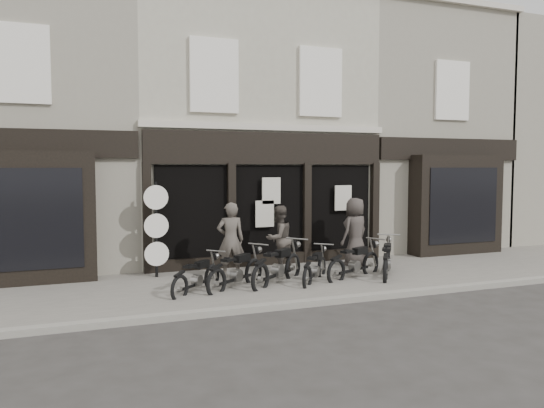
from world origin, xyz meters
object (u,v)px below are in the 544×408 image
object	(u,v)px
man_right	(355,232)
motorcycle_4	(355,265)
motorcycle_1	(237,274)
man_left	(231,240)
advert_sign_post	(156,233)
motorcycle_3	(315,270)
man_centre	(279,238)
motorcycle_5	(387,263)
motorcycle_0	(197,280)
motorcycle_2	(278,270)

from	to	relation	value
man_right	motorcycle_4	bearing A→B (deg)	37.48
motorcycle_1	man_left	bearing A→B (deg)	43.65
man_right	man_left	bearing A→B (deg)	-17.92
man_left	man_right	world-z (taller)	man_right
man_left	advert_sign_post	bearing A→B (deg)	-13.63
motorcycle_3	man_centre	world-z (taller)	man_centre
motorcycle_4	man_right	distance (m)	1.76
man_left	motorcycle_5	bearing A→B (deg)	170.64
advert_sign_post	motorcycle_1	bearing A→B (deg)	-48.40
motorcycle_1	advert_sign_post	distance (m)	2.51
motorcycle_4	motorcycle_5	size ratio (longest dim) A/B	1.03
motorcycle_3	advert_sign_post	world-z (taller)	advert_sign_post
motorcycle_3	man_right	size ratio (longest dim) A/B	0.83
motorcycle_3	man_centre	distance (m)	1.62
motorcycle_1	motorcycle_3	size ratio (longest dim) A/B	1.15
motorcycle_5	motorcycle_0	bearing A→B (deg)	125.48
man_centre	motorcycle_1	bearing A→B (deg)	17.85
man_right	advert_sign_post	size ratio (longest dim) A/B	0.76
motorcycle_0	man_right	bearing A→B (deg)	-27.54
motorcycle_5	man_right	xyz separation A→B (m)	(-0.11, 1.47, 0.66)
motorcycle_3	man_left	distance (m)	2.27
motorcycle_0	motorcycle_4	distance (m)	4.11
motorcycle_2	man_centre	xyz separation A→B (m)	(0.55, 1.34, 0.57)
motorcycle_2	advert_sign_post	bearing A→B (deg)	108.46
motorcycle_4	motorcycle_3	bearing A→B (deg)	157.86
motorcycle_1	man_centre	xyz separation A→B (m)	(1.62, 1.39, 0.59)
motorcycle_0	advert_sign_post	size ratio (longest dim) A/B	0.61
motorcycle_0	motorcycle_3	world-z (taller)	motorcycle_3
motorcycle_2	motorcycle_3	bearing A→B (deg)	-45.19
motorcycle_3	man_centre	xyz separation A→B (m)	(-0.39, 1.44, 0.63)
motorcycle_4	motorcycle_5	world-z (taller)	motorcycle_5
man_centre	motorcycle_3	bearing A→B (deg)	82.45
motorcycle_5	advert_sign_post	distance (m)	5.99
motorcycle_1	man_left	world-z (taller)	man_left
motorcycle_4	man_centre	distance (m)	2.16
motorcycle_0	motorcycle_2	xyz separation A→B (m)	(2.02, 0.12, 0.07)
motorcycle_1	motorcycle_5	xyz separation A→B (m)	(4.07, -0.07, 0.02)
man_centre	man_left	bearing A→B (deg)	-10.96
motorcycle_1	motorcycle_5	size ratio (longest dim) A/B	0.95
motorcycle_4	man_right	bearing A→B (deg)	35.68
motorcycle_1	motorcycle_4	size ratio (longest dim) A/B	0.91
motorcycle_3	man_right	xyz separation A→B (m)	(1.95, 1.46, 0.71)
motorcycle_3	motorcycle_0	bearing A→B (deg)	131.12
motorcycle_4	man_right	size ratio (longest dim) A/B	1.04
motorcycle_5	man_centre	size ratio (longest dim) A/B	1.10
motorcycle_4	man_centre	world-z (taller)	man_centre
motorcycle_1	motorcycle_0	bearing A→B (deg)	147.02
motorcycle_0	man_left	bearing A→B (deg)	1.37
motorcycle_2	advert_sign_post	xyz separation A→B (m)	(-2.65, 1.70, 0.80)
motorcycle_4	man_centre	xyz separation A→B (m)	(-1.53, 1.39, 0.59)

